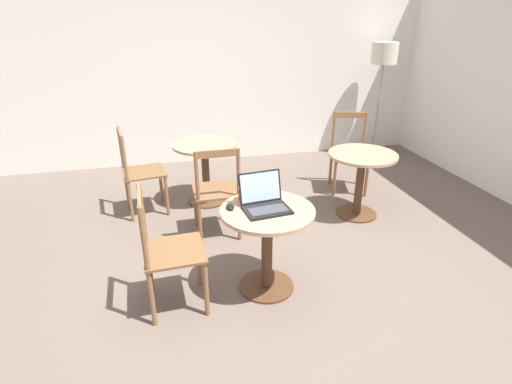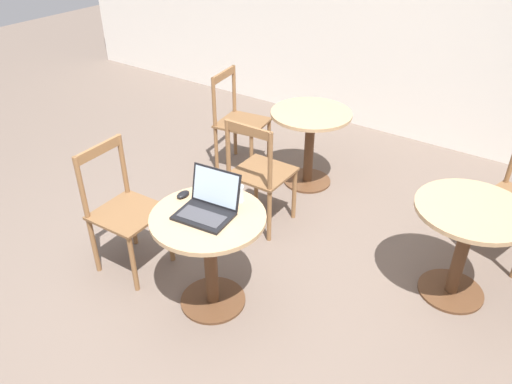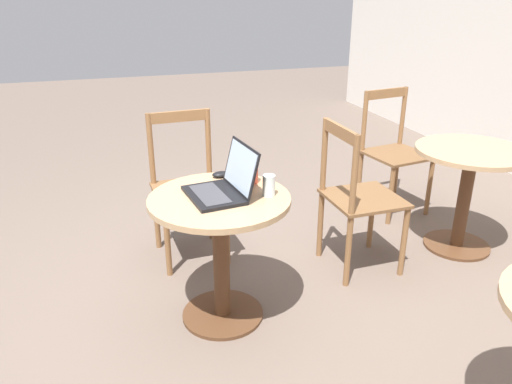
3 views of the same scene
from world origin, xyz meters
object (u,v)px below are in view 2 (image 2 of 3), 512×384
at_px(chair_near_left, 123,211).
at_px(laptop, 208,206).
at_px(chair_far_front, 259,174).
at_px(mug, 211,187).
at_px(drinking_glass, 239,194).
at_px(cafe_table_mid, 467,233).
at_px(chair_far_left, 238,122).
at_px(cafe_table_far, 310,132).
at_px(cafe_table_near, 209,241).
at_px(mouse, 183,194).

height_order(chair_near_left, laptop, laptop).
relative_size(chair_far_front, mug, 7.85).
bearing_deg(drinking_glass, laptop, -108.27).
bearing_deg(laptop, cafe_table_mid, 37.01).
bearing_deg(chair_far_left, cafe_table_far, 8.38).
bearing_deg(chair_far_left, cafe_table_mid, -15.18).
distance_m(chair_far_left, laptop, 1.90).
relative_size(cafe_table_far, drinking_glass, 6.65).
bearing_deg(laptop, chair_far_left, 121.09).
height_order(chair_far_front, drinking_glass, chair_far_front).
relative_size(cafe_table_mid, chair_near_left, 0.76).
xyz_separation_m(cafe_table_mid, chair_near_left, (-2.05, -1.05, -0.04)).
distance_m(laptop, mug, 0.22).
bearing_deg(chair_far_front, cafe_table_near, -74.48).
bearing_deg(cafe_table_far, drinking_glass, -77.83).
bearing_deg(cafe_table_mid, chair_near_left, -152.95).
relative_size(cafe_table_far, chair_far_front, 0.76).
distance_m(chair_far_front, chair_far_left, 1.02).
distance_m(cafe_table_mid, cafe_table_far, 1.73).
bearing_deg(cafe_table_near, cafe_table_mid, 37.95).
xyz_separation_m(cafe_table_near, drinking_glass, (0.06, 0.24, 0.25)).
relative_size(cafe_table_near, chair_near_left, 0.76).
height_order(chair_far_left, mouse, chair_far_left).
xyz_separation_m(chair_far_front, drinking_glass, (0.31, -0.69, 0.29)).
height_order(mug, drinking_glass, drinking_glass).
xyz_separation_m(cafe_table_far, drinking_glass, (0.32, -1.50, 0.25)).
height_order(cafe_table_far, laptop, laptop).
xyz_separation_m(cafe_table_near, cafe_table_far, (-0.27, 1.74, 0.00)).
bearing_deg(mug, cafe_table_mid, 29.32).
distance_m(chair_far_front, drinking_glass, 0.81).
bearing_deg(cafe_table_mid, mug, -150.68).
distance_m(cafe_table_far, chair_near_left, 1.84).
xyz_separation_m(mug, drinking_glass, (0.19, 0.03, 0.00)).
relative_size(chair_far_left, laptop, 2.58).
distance_m(cafe_table_mid, chair_near_left, 2.30).
height_order(chair_far_left, laptop, laptop).
distance_m(chair_near_left, mug, 0.72).
bearing_deg(drinking_glass, cafe_table_near, -103.16).
relative_size(chair_near_left, chair_far_left, 1.00).
height_order(cafe_table_mid, drinking_glass, drinking_glass).
distance_m(cafe_table_mid, mug, 1.67).
relative_size(cafe_table_mid, chair_far_front, 0.76).
relative_size(cafe_table_mid, chair_far_left, 0.76).
height_order(cafe_table_near, chair_near_left, chair_near_left).
bearing_deg(cafe_table_near, drinking_glass, 76.84).
height_order(cafe_table_mid, laptop, laptop).
xyz_separation_m(mouse, drinking_glass, (0.32, 0.16, 0.04)).
bearing_deg(cafe_table_near, mouse, 164.02).
relative_size(cafe_table_near, laptop, 1.95).
bearing_deg(mouse, mug, 44.85).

